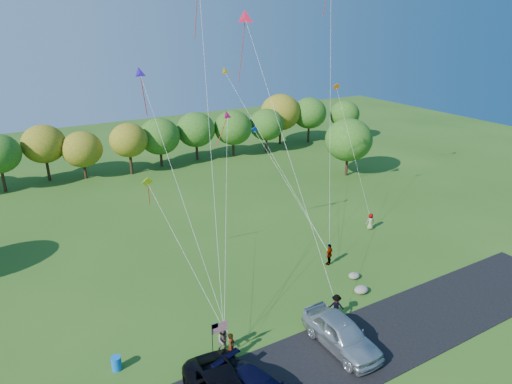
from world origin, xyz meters
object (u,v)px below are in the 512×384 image
flyer_b (224,340)px  flyer_c (336,306)px  flyer_a (231,346)px  flyer_e (370,221)px  flyer_d (329,254)px  trash_barrel (116,363)px  minivan_silver (341,333)px

flyer_b → flyer_c: 8.24m
flyer_a → flyer_e: size_ratio=1.10×
flyer_b → flyer_c: bearing=11.6°
flyer_a → flyer_b: size_ratio=0.95×
flyer_b → flyer_d: size_ratio=0.99×
flyer_c → flyer_d: bearing=-85.1°
flyer_b → trash_barrel: size_ratio=2.15×
minivan_silver → flyer_d: minivan_silver is taller
flyer_e → flyer_d: bearing=40.2°
flyer_b → flyer_d: 13.40m
flyer_b → trash_barrel: (-6.10, 1.89, -0.50)m
minivan_silver → flyer_a: (-6.31, 2.59, -0.17)m
flyer_c → trash_barrel: (-14.32, 2.54, -0.43)m
trash_barrel → flyer_c: bearing=-10.1°
trash_barrel → flyer_d: bearing=10.3°
flyer_d → trash_barrel: (-18.43, -3.34, -0.51)m
flyer_e → trash_barrel: bearing=31.3°
minivan_silver → flyer_b: (-6.47, 3.24, -0.12)m
flyer_a → flyer_e: bearing=-27.2°
flyer_a → trash_barrel: bearing=106.0°
flyer_e → trash_barrel: flyer_e is taller
flyer_a → flyer_c: 8.05m
flyer_c → flyer_e: (11.87, 9.19, -0.06)m
flyer_b → flyer_e: size_ratio=1.16×
flyer_d → trash_barrel: size_ratio=2.16×
flyer_a → trash_barrel: flyer_a is taller
minivan_silver → flyer_c: 3.13m
flyer_a → flyer_c: flyer_a is taller
minivan_silver → flyer_b: size_ratio=3.12×
flyer_d → flyer_c: bearing=28.7°
flyer_c → flyer_e: 15.01m
flyer_c → flyer_e: flyer_c is taller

